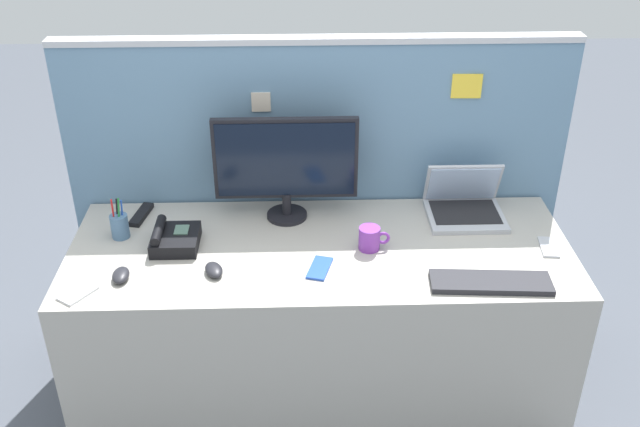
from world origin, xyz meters
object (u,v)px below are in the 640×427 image
(computer_mouse_right_hand, at_px, (214,270))
(tv_remote, at_px, (141,215))
(desktop_monitor, at_px, (286,163))
(pen_cup, at_px, (120,226))
(desk_phone, at_px, (174,239))
(cell_phone_white_slab, at_px, (78,293))
(laptop, at_px, (464,204))
(cell_phone_silver_slab, at_px, (549,247))
(coffee_mug, at_px, (370,238))
(computer_mouse_left_hand, at_px, (121,275))
(cell_phone_blue_case, at_px, (320,268))
(keyboard_main, at_px, (491,282))

(computer_mouse_right_hand, bearing_deg, tv_remote, 108.54)
(desktop_monitor, bearing_deg, pen_cup, -167.51)
(desk_phone, xyz_separation_m, cell_phone_white_slab, (-0.29, -0.30, -0.03))
(laptop, relative_size, computer_mouse_right_hand, 3.07)
(computer_mouse_right_hand, distance_m, cell_phone_silver_slab, 1.26)
(desktop_monitor, xyz_separation_m, cell_phone_silver_slab, (1.00, -0.28, -0.24))
(laptop, relative_size, cell_phone_white_slab, 2.41)
(desk_phone, height_order, pen_cup, pen_cup)
(pen_cup, height_order, cell_phone_silver_slab, pen_cup)
(pen_cup, distance_m, cell_phone_silver_slab, 1.65)
(computer_mouse_right_hand, xyz_separation_m, cell_phone_white_slab, (-0.46, -0.11, -0.01))
(computer_mouse_right_hand, xyz_separation_m, coffee_mug, (0.57, 0.15, 0.03))
(cell_phone_white_slab, xyz_separation_m, coffee_mug, (1.03, 0.26, 0.04))
(computer_mouse_left_hand, distance_m, cell_phone_silver_slab, 1.59)
(cell_phone_white_slab, xyz_separation_m, tv_remote, (0.13, 0.52, 0.01))
(computer_mouse_right_hand, xyz_separation_m, pen_cup, (-0.38, 0.26, 0.03))
(cell_phone_silver_slab, xyz_separation_m, tv_remote, (-1.59, 0.29, 0.01))
(desktop_monitor, xyz_separation_m, cell_phone_blue_case, (0.12, -0.39, -0.24))
(desk_phone, relative_size, cell_phone_white_slab, 1.54)
(desktop_monitor, distance_m, desk_phone, 0.52)
(pen_cup, distance_m, coffee_mug, 0.97)
(keyboard_main, relative_size, cell_phone_white_slab, 3.32)
(laptop, distance_m, coffee_mug, 0.48)
(desktop_monitor, relative_size, laptop, 1.85)
(computer_mouse_left_hand, height_order, coffee_mug, coffee_mug)
(tv_remote, bearing_deg, computer_mouse_left_hand, -78.07)
(desk_phone, bearing_deg, computer_mouse_right_hand, -48.57)
(desk_phone, distance_m, cell_phone_white_slab, 0.42)
(cell_phone_white_slab, bearing_deg, coffee_mug, 49.53)
(computer_mouse_right_hand, height_order, coffee_mug, coffee_mug)
(desk_phone, xyz_separation_m, computer_mouse_left_hand, (-0.16, -0.21, -0.02))
(cell_phone_blue_case, xyz_separation_m, coffee_mug, (0.19, 0.13, 0.04))
(computer_mouse_left_hand, xyz_separation_m, pen_cup, (-0.06, 0.28, 0.03))
(desktop_monitor, distance_m, pen_cup, 0.69)
(pen_cup, xyz_separation_m, coffee_mug, (0.96, -0.11, -0.01))
(laptop, bearing_deg, cell_phone_silver_slab, -44.93)
(desktop_monitor, height_order, cell_phone_silver_slab, desktop_monitor)
(computer_mouse_left_hand, bearing_deg, coffee_mug, 7.36)
(laptop, height_order, computer_mouse_left_hand, laptop)
(desk_phone, relative_size, keyboard_main, 0.46)
(laptop, bearing_deg, coffee_mug, -148.48)
(cell_phone_silver_slab, distance_m, cell_phone_blue_case, 0.88)
(computer_mouse_right_hand, height_order, cell_phone_blue_case, computer_mouse_right_hand)
(keyboard_main, height_order, computer_mouse_left_hand, computer_mouse_left_hand)
(cell_phone_white_slab, relative_size, coffee_mug, 1.07)
(computer_mouse_left_hand, relative_size, cell_phone_blue_case, 0.69)
(coffee_mug, bearing_deg, pen_cup, 173.24)
(cell_phone_white_slab, bearing_deg, tv_remote, 112.09)
(desk_phone, distance_m, coffee_mug, 0.74)
(desktop_monitor, bearing_deg, cell_phone_blue_case, -72.68)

